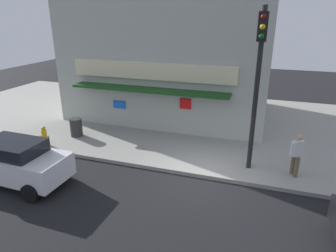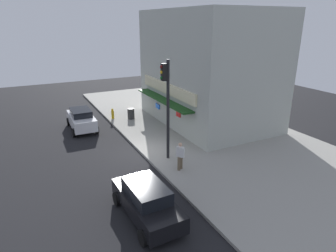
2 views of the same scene
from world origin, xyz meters
TOP-DOWN VIEW (x-y plane):
  - ground_plane at (0.00, 0.00)m, footprint 53.35×53.35m
  - sidewalk at (0.00, 6.03)m, footprint 35.57×12.06m
  - corner_building at (-3.43, 7.34)m, footprint 11.02×8.08m
  - traffic_light at (1.68, 1.08)m, footprint 0.32×0.58m
  - fire_hydrant at (-7.42, 0.44)m, footprint 0.47×0.23m
  - trash_can at (-6.68, 1.84)m, footprint 0.59×0.59m
  - pedestrian at (3.32, 1.10)m, footprint 0.52×0.43m
  - parked_car_white at (-6.31, -2.40)m, footprint 4.00×1.96m

SIDE VIEW (x-z plane):
  - ground_plane at x=0.00m, z-range 0.00..0.00m
  - sidewalk at x=0.00m, z-range 0.00..0.16m
  - fire_hydrant at x=-7.42m, z-range 0.14..1.04m
  - trash_can at x=-6.68m, z-range 0.16..1.05m
  - parked_car_white at x=-6.31m, z-range 0.03..1.67m
  - pedestrian at x=3.32m, z-range 0.23..1.86m
  - traffic_light at x=1.68m, z-range 0.96..6.92m
  - corner_building at x=-3.43m, z-range 0.15..8.95m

